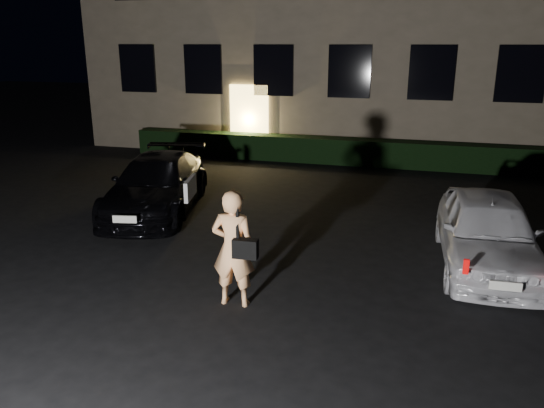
# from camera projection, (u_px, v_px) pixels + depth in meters

# --- Properties ---
(ground) EXTENTS (80.00, 80.00, 0.00)m
(ground) POSITION_uv_depth(u_px,v_px,m) (242.00, 306.00, 8.25)
(ground) COLOR black
(ground) RESTS_ON ground
(hedge) EXTENTS (15.00, 0.70, 0.85)m
(hedge) POSITION_uv_depth(u_px,v_px,m) (344.00, 151.00, 17.77)
(hedge) COLOR black
(hedge) RESTS_ON ground
(sedan) EXTENTS (2.79, 4.85, 1.32)m
(sedan) POSITION_uv_depth(u_px,v_px,m) (157.00, 184.00, 12.70)
(sedan) COLOR black
(sedan) RESTS_ON ground
(hatch) EXTENTS (1.79, 4.06, 1.36)m
(hatch) POSITION_uv_depth(u_px,v_px,m) (487.00, 231.00, 9.52)
(hatch) COLOR white
(hatch) RESTS_ON ground
(man) EXTENTS (0.78, 0.48, 1.85)m
(man) POSITION_uv_depth(u_px,v_px,m) (234.00, 248.00, 8.05)
(man) COLOR #FFB474
(man) RESTS_ON ground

